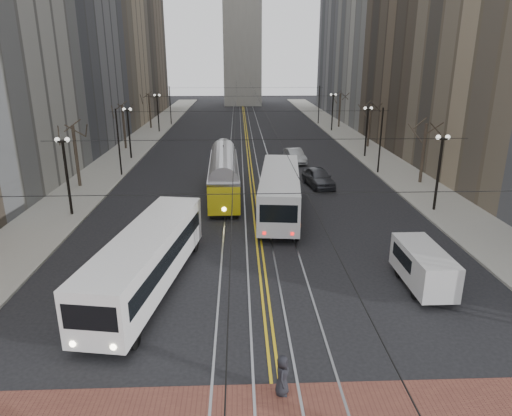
{
  "coord_description": "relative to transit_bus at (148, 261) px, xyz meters",
  "views": [
    {
      "loc": [
        -1.24,
        -14.61,
        11.23
      ],
      "look_at": [
        -0.27,
        10.25,
        3.0
      ],
      "focal_mm": 32.0,
      "sensor_mm": 36.0,
      "label": 1
    }
  ],
  "objects": [
    {
      "name": "ground",
      "position": [
        5.86,
        -6.4,
        -1.52
      ],
      "size": [
        260.0,
        260.0,
        0.0
      ],
      "primitive_type": "plane",
      "color": "black",
      "rests_on": "ground"
    },
    {
      "name": "sidewalk_right",
      "position": [
        20.86,
        38.6,
        -1.45
      ],
      "size": [
        5.0,
        140.0,
        0.15
      ],
      "primitive_type": "cube",
      "color": "gray",
      "rests_on": "ground"
    },
    {
      "name": "building_left_far",
      "position": [
        -19.64,
        79.6,
        18.48
      ],
      "size": [
        16.0,
        20.0,
        40.0
      ],
      "primitive_type": "cube",
      "color": "brown",
      "rests_on": "ground"
    },
    {
      "name": "building_right_mid",
      "position": [
        31.36,
        39.6,
        15.48
      ],
      "size": [
        16.0,
        20.0,
        34.0
      ],
      "primitive_type": "cube",
      "color": "brown",
      "rests_on": "ground"
    },
    {
      "name": "building_left_mid",
      "position": [
        -19.64,
        39.6,
        15.48
      ],
      "size": [
        16.0,
        20.0,
        34.0
      ],
      "primitive_type": "cube",
      "color": "slate",
      "rests_on": "ground"
    },
    {
      "name": "building_right_far",
      "position": [
        31.36,
        79.6,
        18.48
      ],
      "size": [
        16.0,
        20.0,
        40.0
      ],
      "primitive_type": "cube",
      "color": "slate",
      "rests_on": "ground"
    },
    {
      "name": "sidewalk_left",
      "position": [
        -9.14,
        38.6,
        -1.45
      ],
      "size": [
        5.0,
        140.0,
        0.15
      ],
      "primitive_type": "cube",
      "color": "gray",
      "rests_on": "ground"
    },
    {
      "name": "rear_bus",
      "position": [
        7.66,
        11.37,
        0.1
      ],
      "size": [
        3.98,
        12.68,
        3.25
      ],
      "primitive_type": "cube",
      "rotation": [
        0.0,
        0.0,
        -0.1
      ],
      "color": "#BCBCBC",
      "rests_on": "ground"
    },
    {
      "name": "streetcar_rails",
      "position": [
        5.86,
        38.6,
        -1.52
      ],
      "size": [
        4.8,
        130.0,
        0.02
      ],
      "primitive_type": "cube",
      "color": "gray",
      "rests_on": "ground"
    },
    {
      "name": "street_trees",
      "position": [
        5.86,
        28.85,
        1.28
      ],
      "size": [
        31.68,
        53.28,
        5.6
      ],
      "color": "#382D23",
      "rests_on": "ground"
    },
    {
      "name": "sedan_silver",
      "position": [
        10.92,
        29.01,
        -0.76
      ],
      "size": [
        2.33,
        4.84,
        1.53
      ],
      "primitive_type": "imported",
      "rotation": [
        0.0,
        0.0,
        0.16
      ],
      "color": "#979A9E",
      "rests_on": "ground"
    },
    {
      "name": "lamp_posts",
      "position": [
        5.86,
        22.35,
        1.28
      ],
      "size": [
        27.6,
        57.2,
        5.6
      ],
      "color": "black",
      "rests_on": "ground"
    },
    {
      "name": "sedan_grey",
      "position": [
        11.87,
        19.02,
        -0.67
      ],
      "size": [
        2.78,
        5.24,
        1.7
      ],
      "primitive_type": "imported",
      "rotation": [
        0.0,
        0.0,
        0.16
      ],
      "color": "#3E4046",
      "rests_on": "ground"
    },
    {
      "name": "transit_bus",
      "position": [
        0.0,
        0.0,
        0.0
      ],
      "size": [
        4.48,
        12.44,
        3.05
      ],
      "primitive_type": "cube",
      "rotation": [
        0.0,
        0.0,
        -0.16
      ],
      "color": "silver",
      "rests_on": "ground"
    },
    {
      "name": "cargo_van",
      "position": [
        13.91,
        -0.38,
        -0.47
      ],
      "size": [
        1.85,
        4.76,
        2.1
      ],
      "primitive_type": "cube",
      "rotation": [
        0.0,
        0.0,
        0.01
      ],
      "color": "beige",
      "rests_on": "ground"
    },
    {
      "name": "streetcar",
      "position": [
        3.36,
        16.39,
        -0.02
      ],
      "size": [
        2.72,
        12.79,
        3.0
      ],
      "primitive_type": "cube",
      "rotation": [
        0.0,
        0.0,
        0.03
      ],
      "color": "gold",
      "rests_on": "ground"
    },
    {
      "name": "centre_lines",
      "position": [
        5.86,
        38.6,
        -1.52
      ],
      "size": [
        0.42,
        130.0,
        0.01
      ],
      "primitive_type": "cube",
      "color": "gold",
      "rests_on": "ground"
    },
    {
      "name": "trolley_wires",
      "position": [
        5.86,
        28.44,
        2.25
      ],
      "size": [
        25.96,
        120.0,
        6.6
      ],
      "color": "black",
      "rests_on": "ground"
    },
    {
      "name": "pedestrian_a",
      "position": [
        6.05,
        -7.9,
        -0.75
      ],
      "size": [
        0.62,
        0.83,
        1.52
      ],
      "primitive_type": "imported",
      "rotation": [
        0.0,
        0.0,
        1.37
      ],
      "color": "black",
      "rests_on": "crosswalk_band"
    }
  ]
}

